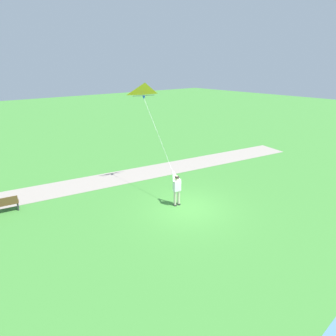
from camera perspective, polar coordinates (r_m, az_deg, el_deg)
ground_plane at (r=14.65m, az=4.22°, el=-8.44°), size 120.00×120.00×0.00m
walkway_path at (r=18.36m, az=-14.07°, el=-2.72°), size 8.63×31.85×0.02m
person_kite_flyer at (r=14.46m, az=1.86°, el=-4.14°), size 0.62×0.52×1.83m
flying_kite at (r=16.33m, az=-4.87°, el=15.87°), size 3.53×1.53×4.47m
park_bench_near_walkway at (r=16.33m, az=-31.68°, el=-6.48°), size 0.73×1.56×0.88m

